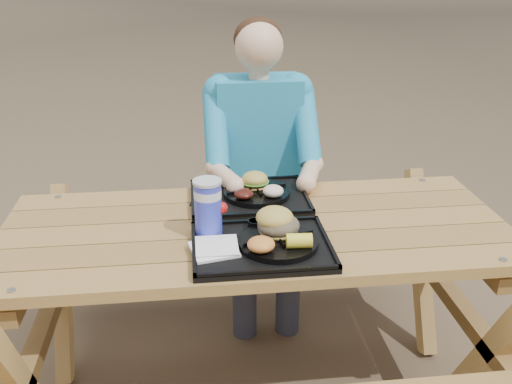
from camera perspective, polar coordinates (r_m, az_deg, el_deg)
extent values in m
cube|color=black|center=(1.87, 0.54, -5.60)|extent=(0.45, 0.35, 0.02)
cube|color=black|center=(2.22, -0.67, -0.68)|extent=(0.45, 0.35, 0.02)
cylinder|color=black|center=(1.86, 2.25, -5.04)|extent=(0.26, 0.26, 0.02)
cylinder|color=black|center=(2.22, 0.07, -0.07)|extent=(0.26, 0.26, 0.02)
cube|color=white|center=(1.83, -4.24, -5.65)|extent=(0.17, 0.17, 0.02)
cylinder|color=#1C28D4|center=(1.90, -4.81, -1.66)|extent=(0.09, 0.09, 0.18)
cylinder|color=#320C05|center=(1.96, -0.11, -3.25)|extent=(0.05, 0.05, 0.03)
cylinder|color=#FFFD1C|center=(1.97, 1.89, -3.06)|extent=(0.06, 0.06, 0.03)
ellipsoid|color=#EA933D|center=(1.78, 0.52, -5.26)|extent=(0.09, 0.09, 0.04)
cube|color=black|center=(2.22, -5.39, -0.38)|extent=(0.04, 0.16, 0.01)
ellipsoid|color=#43130D|center=(2.14, -1.23, -0.20)|extent=(0.07, 0.07, 0.03)
ellipsoid|color=white|center=(2.16, 1.73, 0.10)|extent=(0.08, 0.08, 0.04)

